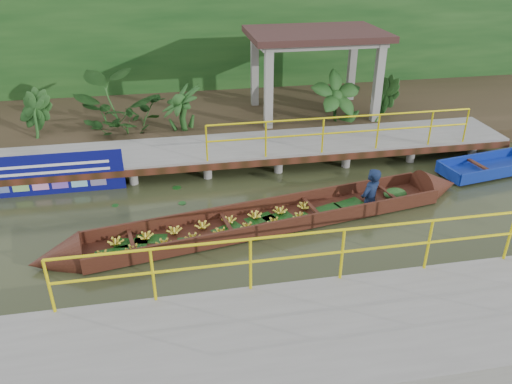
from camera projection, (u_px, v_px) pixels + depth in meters
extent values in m
plane|color=#293118|center=(262.00, 224.00, 11.62)|extent=(80.00, 80.00, 0.00)
cube|color=#312A18|center=(222.00, 112.00, 18.04)|extent=(30.00, 8.00, 0.45)
cube|color=gray|center=(239.00, 147.00, 14.43)|extent=(16.00, 2.00, 0.15)
cube|color=#311D0D|center=(244.00, 164.00, 13.60)|extent=(16.00, 0.12, 0.18)
cylinder|color=yellow|center=(343.00, 117.00, 13.55)|extent=(7.50, 0.05, 0.05)
cylinder|color=yellow|center=(342.00, 133.00, 13.76)|extent=(7.50, 0.05, 0.05)
cylinder|color=yellow|center=(342.00, 134.00, 13.78)|extent=(0.05, 0.05, 1.00)
cylinder|color=gray|center=(15.00, 186.00, 12.90)|extent=(0.24, 0.24, 0.55)
cylinder|color=gray|center=(28.00, 161.00, 14.29)|extent=(0.24, 0.24, 0.55)
cylinder|color=gray|center=(95.00, 179.00, 13.22)|extent=(0.24, 0.24, 0.55)
cylinder|color=gray|center=(100.00, 155.00, 14.61)|extent=(0.24, 0.24, 0.55)
cylinder|color=gray|center=(171.00, 173.00, 13.54)|extent=(0.24, 0.24, 0.55)
cylinder|color=gray|center=(169.00, 151.00, 14.94)|extent=(0.24, 0.24, 0.55)
cylinder|color=gray|center=(243.00, 168.00, 13.87)|extent=(0.24, 0.24, 0.55)
cylinder|color=gray|center=(235.00, 146.00, 15.26)|extent=(0.24, 0.24, 0.55)
cylinder|color=gray|center=(313.00, 162.00, 14.19)|extent=(0.24, 0.24, 0.55)
cylinder|color=gray|center=(298.00, 141.00, 15.58)|extent=(0.24, 0.24, 0.55)
cylinder|color=gray|center=(379.00, 157.00, 14.51)|extent=(0.24, 0.24, 0.55)
cylinder|color=gray|center=(359.00, 137.00, 15.90)|extent=(0.24, 0.24, 0.55)
cylinder|color=gray|center=(442.00, 152.00, 14.83)|extent=(0.24, 0.24, 0.55)
cylinder|color=gray|center=(417.00, 133.00, 16.22)|extent=(0.24, 0.24, 0.55)
cylinder|color=gray|center=(243.00, 168.00, 13.87)|extent=(0.24, 0.24, 0.55)
cube|color=gray|center=(374.00, 337.00, 7.99)|extent=(18.00, 2.40, 0.70)
cylinder|color=yellow|center=(356.00, 228.00, 8.36)|extent=(10.00, 0.05, 0.05)
cylinder|color=yellow|center=(353.00, 251.00, 8.57)|extent=(10.00, 0.05, 0.05)
cylinder|color=yellow|center=(353.00, 253.00, 8.59)|extent=(0.05, 0.05, 1.00)
cube|color=gray|center=(269.00, 92.00, 15.50)|extent=(0.25, 0.25, 2.80)
cube|color=gray|center=(378.00, 86.00, 16.08)|extent=(0.25, 0.25, 2.80)
cube|color=gray|center=(255.00, 73.00, 17.59)|extent=(0.25, 0.25, 2.80)
cube|color=gray|center=(352.00, 68.00, 18.17)|extent=(0.25, 0.25, 2.80)
cube|color=gray|center=(316.00, 40.00, 16.23)|extent=(4.00, 2.60, 0.12)
cube|color=#371F1B|center=(316.00, 34.00, 16.13)|extent=(4.40, 3.00, 0.20)
cube|color=#123A13|center=(213.00, 48.00, 19.38)|extent=(30.00, 0.80, 4.00)
cube|color=#35160E|center=(271.00, 222.00, 11.61)|extent=(8.53, 2.50, 0.06)
cube|color=#35160E|center=(263.00, 206.00, 11.98)|extent=(8.36, 1.52, 0.36)
cube|color=#35160E|center=(280.00, 228.00, 11.10)|extent=(8.36, 1.52, 0.36)
cone|color=#35160E|center=(56.00, 260.00, 10.12)|extent=(1.22, 1.18, 1.02)
cone|color=#35160E|center=(438.00, 186.00, 13.02)|extent=(1.22, 1.18, 1.02)
ellipsoid|color=#123A13|center=(395.00, 194.00, 12.60)|extent=(0.66, 0.56, 0.28)
imported|color=#0F1C39|center=(373.00, 169.00, 12.00)|extent=(0.77, 0.71, 1.77)
cube|color=navy|center=(494.00, 168.00, 14.09)|extent=(3.34, 1.49, 0.11)
cube|color=navy|center=(483.00, 158.00, 14.43)|extent=(3.19, 0.60, 0.32)
cube|color=navy|center=(508.00, 171.00, 13.62)|extent=(3.19, 0.60, 0.32)
cube|color=navy|center=(448.00, 173.00, 13.53)|extent=(0.23, 0.96, 0.32)
cube|color=#311D0D|center=(480.00, 166.00, 13.84)|extent=(0.27, 0.97, 0.05)
cube|color=#0C0E62|center=(50.00, 175.00, 12.71)|extent=(3.65, 0.03, 1.14)
cube|color=white|center=(48.00, 165.00, 12.57)|extent=(2.97, 0.01, 0.07)
cube|color=white|center=(50.00, 173.00, 12.66)|extent=(2.97, 0.01, 0.07)
imported|color=#123A13|center=(28.00, 117.00, 14.71)|extent=(1.18, 1.18, 1.47)
imported|color=#123A13|center=(115.00, 112.00, 15.11)|extent=(1.18, 1.18, 1.47)
imported|color=#123A13|center=(182.00, 108.00, 15.43)|extent=(1.18, 1.18, 1.47)
imported|color=#123A13|center=(336.00, 99.00, 16.24)|extent=(1.18, 1.18, 1.47)
imported|color=#123A13|center=(380.00, 97.00, 16.48)|extent=(1.18, 1.18, 1.47)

